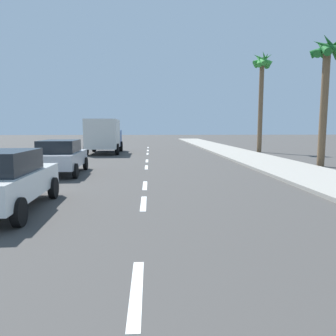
# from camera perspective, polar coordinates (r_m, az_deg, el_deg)

# --- Properties ---
(ground_plane) EXTENTS (160.00, 160.00, 0.00)m
(ground_plane) POSITION_cam_1_polar(r_m,az_deg,el_deg) (17.44, -3.84, 0.12)
(ground_plane) COLOR #423F3D
(sidewalk_strip) EXTENTS (3.60, 80.00, 0.14)m
(sidewalk_strip) POSITION_cam_1_polar(r_m,az_deg,el_deg) (20.67, 16.76, 1.12)
(sidewalk_strip) COLOR #9E998E
(sidewalk_strip) RESTS_ON ground
(lane_stripe_2) EXTENTS (0.16, 1.80, 0.01)m
(lane_stripe_2) POSITION_cam_1_polar(r_m,az_deg,el_deg) (4.55, -5.61, -20.79)
(lane_stripe_2) COLOR white
(lane_stripe_2) RESTS_ON ground
(lane_stripe_3) EXTENTS (0.16, 1.80, 0.01)m
(lane_stripe_3) POSITION_cam_1_polar(r_m,az_deg,el_deg) (9.20, -4.36, -6.24)
(lane_stripe_3) COLOR white
(lane_stripe_3) RESTS_ON ground
(lane_stripe_4) EXTENTS (0.16, 1.80, 0.01)m
(lane_stripe_4) POSITION_cam_1_polar(r_m,az_deg,el_deg) (11.98, -4.10, -3.10)
(lane_stripe_4) COLOR white
(lane_stripe_4) RESTS_ON ground
(lane_stripe_5) EXTENTS (0.16, 1.80, 0.01)m
(lane_stripe_5) POSITION_cam_1_polar(r_m,az_deg,el_deg) (17.45, -3.84, 0.13)
(lane_stripe_5) COLOR white
(lane_stripe_5) RESTS_ON ground
(lane_stripe_6) EXTENTS (0.16, 1.80, 0.01)m
(lane_stripe_6) POSITION_cam_1_polar(r_m,az_deg,el_deg) (20.84, -3.75, 1.27)
(lane_stripe_6) COLOR white
(lane_stripe_6) RESTS_ON ground
(lane_stripe_7) EXTENTS (0.16, 1.80, 0.01)m
(lane_stripe_7) POSITION_cam_1_polar(r_m,az_deg,el_deg) (26.54, -3.65, 2.54)
(lane_stripe_7) COLOR white
(lane_stripe_7) RESTS_ON ground
(lane_stripe_8) EXTENTS (0.16, 1.80, 0.01)m
(lane_stripe_8) POSITION_cam_1_polar(r_m,az_deg,el_deg) (30.40, -3.60, 3.12)
(lane_stripe_8) COLOR white
(lane_stripe_8) RESTS_ON ground
(lane_stripe_9) EXTENTS (0.16, 1.80, 0.01)m
(lane_stripe_9) POSITION_cam_1_polar(r_m,az_deg,el_deg) (34.95, -3.56, 3.65)
(lane_stripe_9) COLOR white
(lane_stripe_9) RESTS_ON ground
(parked_car_white) EXTENTS (2.04, 4.22, 1.57)m
(parked_car_white) POSITION_cam_1_polar(r_m,az_deg,el_deg) (9.17, -27.36, -1.76)
(parked_car_white) COLOR white
(parked_car_white) RESTS_ON ground
(parked_car_silver) EXTENTS (2.09, 4.26, 1.57)m
(parked_car_silver) POSITION_cam_1_polar(r_m,az_deg,el_deg) (15.57, -18.47, 2.02)
(parked_car_silver) COLOR #B7BABF
(parked_car_silver) RESTS_ON ground
(delivery_truck) EXTENTS (2.74, 6.27, 2.80)m
(delivery_truck) POSITION_cam_1_polar(r_m,az_deg,el_deg) (27.42, -11.23, 5.70)
(delivery_truck) COLOR #23478C
(delivery_truck) RESTS_ON ground
(palm_tree_far) EXTENTS (1.81, 1.69, 7.08)m
(palm_tree_far) POSITION_cam_1_polar(r_m,az_deg,el_deg) (19.86, 26.19, 15.53)
(palm_tree_far) COLOR brown
(palm_tree_far) RESTS_ON ground
(palm_tree_distant) EXTENTS (1.83, 1.85, 8.63)m
(palm_tree_distant) POSITION_cam_1_polar(r_m,az_deg,el_deg) (29.53, 16.25, 15.33)
(palm_tree_distant) COLOR brown
(palm_tree_distant) RESTS_ON ground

